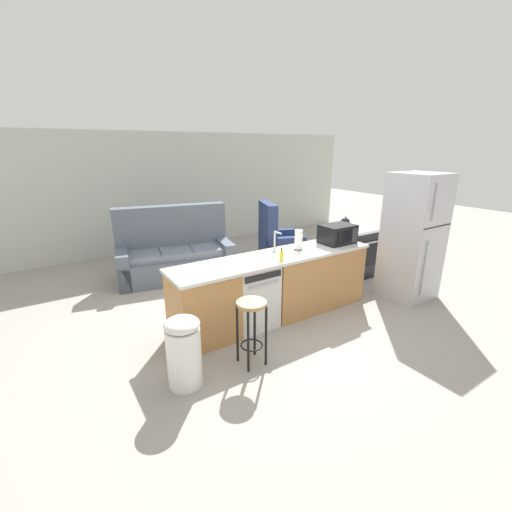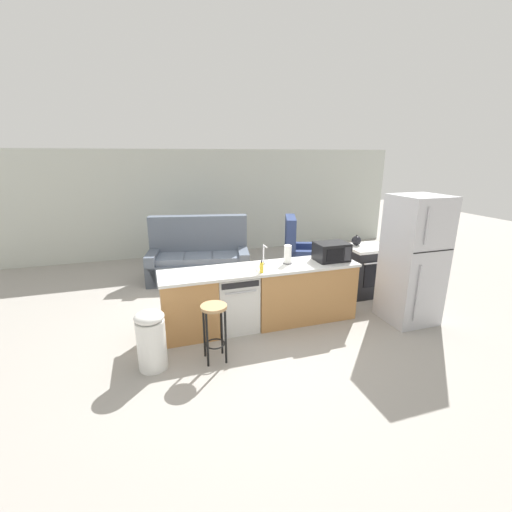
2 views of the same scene
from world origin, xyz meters
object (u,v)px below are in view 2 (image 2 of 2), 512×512
(refrigerator, at_px, (413,260))
(microwave, at_px, (332,252))
(dishwasher, at_px, (236,301))
(soap_bottle, at_px, (262,268))
(bar_stool, at_px, (214,321))
(armchair, at_px, (299,255))
(stove_range, at_px, (366,270))
(paper_towel_roll, at_px, (288,255))
(trash_bin, at_px, (151,339))
(couch, at_px, (199,259))
(kettle, at_px, (357,241))

(refrigerator, bearing_deg, microwave, 152.73)
(refrigerator, bearing_deg, dishwasher, 168.07)
(dishwasher, xyz_separation_m, soap_bottle, (0.32, -0.22, 0.55))
(bar_stool, height_order, armchair, armchair)
(stove_range, bearing_deg, microwave, -152.67)
(stove_range, bearing_deg, soap_bottle, -161.33)
(soap_bottle, xyz_separation_m, bar_stool, (-0.78, -0.52, -0.44))
(paper_towel_roll, bearing_deg, armchair, 60.79)
(microwave, distance_m, trash_bin, 2.90)
(microwave, height_order, trash_bin, microwave)
(couch, bearing_deg, dishwasher, -85.53)
(paper_towel_roll, bearing_deg, stove_range, 15.58)
(stove_range, height_order, trash_bin, stove_range)
(refrigerator, relative_size, soap_bottle, 10.94)
(stove_range, xyz_separation_m, refrigerator, (-0.00, -1.10, 0.51))
(dishwasher, bearing_deg, kettle, 15.58)
(paper_towel_roll, bearing_deg, trash_bin, -160.18)
(dishwasher, bearing_deg, refrigerator, -11.93)
(soap_bottle, xyz_separation_m, couch, (-0.51, 2.53, -0.58))
(bar_stool, relative_size, armchair, 0.62)
(dishwasher, height_order, couch, couch)
(kettle, relative_size, bar_stool, 0.28)
(dishwasher, relative_size, bar_stool, 1.14)
(soap_bottle, bearing_deg, couch, 101.28)
(microwave, distance_m, couch, 2.95)
(kettle, bearing_deg, bar_stool, -153.85)
(refrigerator, bearing_deg, trash_bin, -178.08)
(paper_towel_roll, xyz_separation_m, armchair, (1.14, 2.04, -0.69))
(paper_towel_roll, relative_size, trash_bin, 0.38)
(soap_bottle, distance_m, armchair, 2.91)
(microwave, bearing_deg, stove_range, 27.33)
(kettle, height_order, bar_stool, kettle)
(bar_stool, height_order, trash_bin, same)
(microwave, height_order, bar_stool, microwave)
(paper_towel_roll, xyz_separation_m, soap_bottle, (-0.51, -0.28, -0.07))
(microwave, distance_m, bar_stool, 2.18)
(soap_bottle, bearing_deg, paper_towel_roll, 28.61)
(paper_towel_roll, xyz_separation_m, trash_bin, (-2.03, -0.73, -0.66))
(bar_stool, relative_size, couch, 0.35)
(stove_range, bearing_deg, kettle, 141.81)
(kettle, distance_m, trash_bin, 3.93)
(armchair, bearing_deg, kettle, -71.88)
(refrigerator, relative_size, paper_towel_roll, 6.83)
(trash_bin, distance_m, armchair, 4.21)
(dishwasher, xyz_separation_m, kettle, (2.43, 0.68, 0.56))
(bar_stool, bearing_deg, dishwasher, 58.40)
(bar_stool, xyz_separation_m, trash_bin, (-0.75, 0.06, -0.16))
(kettle, bearing_deg, trash_bin, -159.55)
(couch, bearing_deg, microwave, -53.41)
(refrigerator, height_order, soap_bottle, refrigerator)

